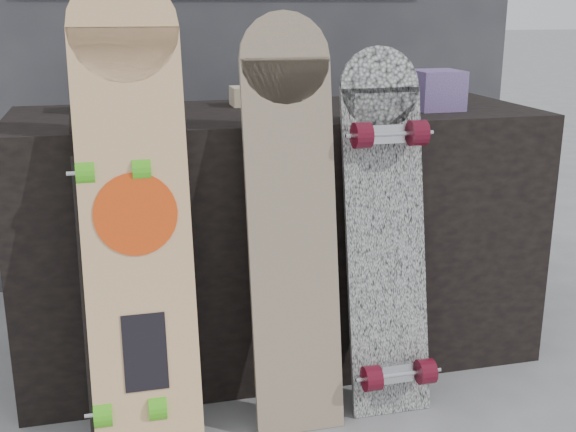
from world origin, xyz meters
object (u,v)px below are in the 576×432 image
object	(u,v)px
vendor_table	(278,235)
skateboard_dark	(120,266)
longboard_celtic	(292,213)
longboard_cascadia	(387,229)
longboard_geisha	(135,207)

from	to	relation	value
vendor_table	skateboard_dark	size ratio (longest dim) A/B	1.74
longboard_celtic	longboard_cascadia	size ratio (longest dim) A/B	1.09
vendor_table	longboard_celtic	distance (m)	0.44
vendor_table	skateboard_dark	bearing A→B (deg)	-143.61
longboard_cascadia	skateboard_dark	world-z (taller)	longboard_cascadia
vendor_table	longboard_cascadia	xyz separation A→B (m)	(0.22, -0.38, 0.12)
vendor_table	skateboard_dark	xyz separation A→B (m)	(-0.50, -0.37, 0.07)
skateboard_dark	longboard_cascadia	bearing A→B (deg)	-0.88
vendor_table	longboard_cascadia	size ratio (longest dim) A/B	1.59
longboard_geisha	vendor_table	bearing A→B (deg)	41.06
longboard_geisha	skateboard_dark	size ratio (longest dim) A/B	1.30
longboard_geisha	longboard_celtic	size ratio (longest dim) A/B	1.08
longboard_celtic	longboard_cascadia	world-z (taller)	longboard_celtic
longboard_celtic	longboard_cascadia	bearing A→B (deg)	2.04
vendor_table	skateboard_dark	distance (m)	0.63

